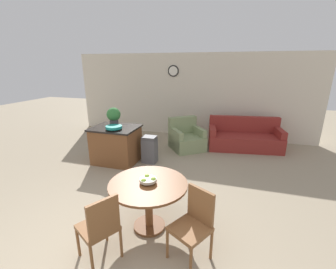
# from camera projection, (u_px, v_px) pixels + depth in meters

# --- Properties ---
(ground_plane) EXTENTS (24.00, 24.00, 0.00)m
(ground_plane) POSITION_uv_depth(u_px,v_px,m) (95.00, 264.00, 2.75)
(ground_plane) COLOR gray
(wall_back) EXTENTS (8.00, 0.09, 2.70)m
(wall_back) POSITION_uv_depth(u_px,v_px,m) (189.00, 96.00, 7.44)
(wall_back) COLOR beige
(wall_back) RESTS_ON ground_plane
(dining_table) EXTENTS (1.12, 1.12, 0.74)m
(dining_table) POSITION_uv_depth(u_px,v_px,m) (148.00, 193.00, 3.22)
(dining_table) COLOR brown
(dining_table) RESTS_ON ground_plane
(dining_chair_near_left) EXTENTS (0.57, 0.57, 0.91)m
(dining_chair_near_left) POSITION_uv_depth(u_px,v_px,m) (100.00, 226.00, 2.67)
(dining_chair_near_left) COLOR brown
(dining_chair_near_left) RESTS_ON ground_plane
(dining_chair_near_right) EXTENTS (0.57, 0.57, 0.91)m
(dining_chair_near_right) POSITION_uv_depth(u_px,v_px,m) (194.00, 222.00, 2.73)
(dining_chair_near_right) COLOR brown
(dining_chair_near_right) RESTS_ON ground_plane
(fruit_bowl) EXTENTS (0.24, 0.24, 0.10)m
(fruit_bowl) POSITION_uv_depth(u_px,v_px,m) (148.00, 180.00, 3.15)
(fruit_bowl) COLOR #B7B29E
(fruit_bowl) RESTS_ON dining_table
(kitchen_island) EXTENTS (1.09, 0.89, 0.89)m
(kitchen_island) POSITION_uv_depth(u_px,v_px,m) (116.00, 144.00, 5.54)
(kitchen_island) COLOR brown
(kitchen_island) RESTS_ON ground_plane
(teal_bowl) EXTENTS (0.38, 0.38, 0.08)m
(teal_bowl) POSITION_uv_depth(u_px,v_px,m) (114.00, 127.00, 5.20)
(teal_bowl) COLOR teal
(teal_bowl) RESTS_ON kitchen_island
(potted_plant) EXTENTS (0.34, 0.34, 0.42)m
(potted_plant) POSITION_uv_depth(u_px,v_px,m) (114.00, 115.00, 5.60)
(potted_plant) COLOR #4C4C51
(potted_plant) RESTS_ON kitchen_island
(trash_bin) EXTENTS (0.34, 0.28, 0.67)m
(trash_bin) POSITION_uv_depth(u_px,v_px,m) (150.00, 149.00, 5.53)
(trash_bin) COLOR #56565B
(trash_bin) RESTS_ON ground_plane
(couch) EXTENTS (2.11, 1.14, 0.88)m
(couch) POSITION_uv_depth(u_px,v_px,m) (244.00, 138.00, 6.49)
(couch) COLOR maroon
(couch) RESTS_ON ground_plane
(armchair) EXTENTS (1.18, 1.19, 0.88)m
(armchair) POSITION_uv_depth(u_px,v_px,m) (186.00, 139.00, 6.45)
(armchair) COLOR gray
(armchair) RESTS_ON ground_plane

